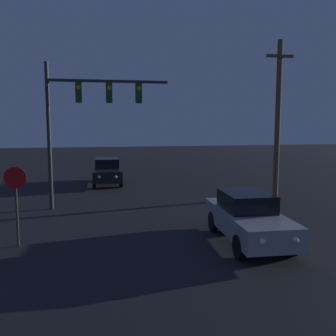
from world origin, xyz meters
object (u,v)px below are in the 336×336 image
(traffic_signal_mast, at_px, (84,109))
(utility_pole, at_px, (278,117))
(car_near, at_px, (248,217))
(car_far, at_px, (107,171))
(stop_sign, at_px, (16,192))

(traffic_signal_mast, xyz_separation_m, utility_pole, (9.70, 0.70, -0.33))
(car_near, relative_size, car_far, 1.00)
(traffic_signal_mast, distance_m, utility_pole, 9.74)
(car_near, distance_m, stop_sign, 7.42)
(car_far, height_order, stop_sign, stop_sign)
(traffic_signal_mast, bearing_deg, car_near, -48.84)
(car_near, height_order, stop_sign, stop_sign)
(car_far, relative_size, traffic_signal_mast, 0.71)
(car_far, bearing_deg, stop_sign, 76.19)
(car_far, distance_m, traffic_signal_mast, 7.62)
(car_near, xyz_separation_m, utility_pole, (4.39, 6.78, 3.33))
(car_near, bearing_deg, car_far, -69.68)
(car_near, relative_size, stop_sign, 1.82)
(traffic_signal_mast, bearing_deg, utility_pole, 4.14)
(car_far, xyz_separation_m, stop_sign, (-3.13, -11.72, 0.94))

